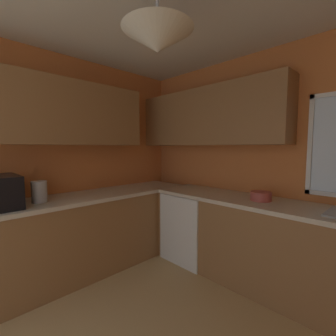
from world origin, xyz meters
TOP-DOWN VIEW (x-y plane):
  - room_shell at (-0.33, 0.45)m, footprint 3.57×3.37m
  - counter_run_left at (-1.42, 0.00)m, footprint 0.65×2.98m
  - counter_run_back at (0.21, 1.31)m, footprint 2.66×0.65m
  - dishwasher at (-0.76, 1.28)m, footprint 0.60×0.60m
  - kettle at (-1.40, -0.31)m, footprint 0.14×0.14m
  - bowl at (0.10, 1.31)m, footprint 0.20×0.20m

SIDE VIEW (x-z plane):
  - dishwasher at x=-0.76m, z-range 0.00..0.84m
  - counter_run_left at x=-1.42m, z-range 0.00..0.88m
  - counter_run_back at x=0.21m, z-range 0.00..0.88m
  - bowl at x=0.10m, z-range 0.88..0.97m
  - kettle at x=-1.40m, z-range 0.88..1.09m
  - room_shell at x=-0.33m, z-range 0.42..2.97m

